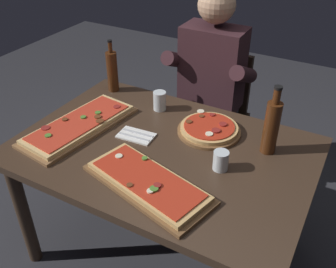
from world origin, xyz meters
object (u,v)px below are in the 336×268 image
at_px(pizza_rectangular_left, 79,125).
at_px(seated_diner, 209,83).
at_px(tumbler_far_side, 160,102).
at_px(oil_bottle_amber, 112,71).
at_px(tumbler_near_camera, 221,161).
at_px(pizza_rectangular_front, 148,182).
at_px(dining_table, 163,163).
at_px(wine_bottle_dark, 272,126).
at_px(pizza_round_far, 209,129).
at_px(diner_chair, 213,110).

xyz_separation_m(pizza_rectangular_left, seated_diner, (0.38, 0.79, -0.02)).
bearing_deg(tumbler_far_side, oil_bottle_amber, 169.58).
height_order(oil_bottle_amber, tumbler_near_camera, oil_bottle_amber).
bearing_deg(pizza_rectangular_front, tumbler_near_camera, 48.90).
relative_size(dining_table, oil_bottle_amber, 4.43).
xyz_separation_m(wine_bottle_dark, oil_bottle_amber, (-1.00, 0.16, -0.01)).
distance_m(pizza_round_far, oil_bottle_amber, 0.72).
distance_m(dining_table, tumbler_near_camera, 0.33).
bearing_deg(tumbler_far_side, wine_bottle_dark, -8.43).
height_order(pizza_rectangular_front, pizza_round_far, same).
height_order(pizza_round_far, wine_bottle_dark, wine_bottle_dark).
bearing_deg(tumbler_near_camera, seated_diner, 117.26).
bearing_deg(pizza_round_far, pizza_rectangular_left, -154.53).
distance_m(dining_table, diner_chair, 0.87).
xyz_separation_m(tumbler_near_camera, seated_diner, (-0.39, 0.75, -0.04)).
xyz_separation_m(oil_bottle_amber, tumbler_near_camera, (0.86, -0.39, -0.09)).
height_order(wine_bottle_dark, tumbler_far_side, wine_bottle_dark).
relative_size(dining_table, pizza_rectangular_left, 2.14).
xyz_separation_m(pizza_rectangular_front, oil_bottle_amber, (-0.64, 0.65, 0.11)).
xyz_separation_m(pizza_round_far, diner_chair, (-0.23, 0.63, -0.27)).
bearing_deg(wine_bottle_dark, tumbler_far_side, 171.57).
distance_m(wine_bottle_dark, oil_bottle_amber, 1.02).
bearing_deg(pizza_round_far, pizza_rectangular_front, -96.87).
distance_m(pizza_rectangular_front, pizza_rectangular_left, 0.58).
distance_m(tumbler_far_side, seated_diner, 0.44).
bearing_deg(wine_bottle_dark, pizza_rectangular_left, -163.21).
bearing_deg(tumbler_far_side, dining_table, -57.71).
relative_size(pizza_rectangular_front, diner_chair, 0.71).
xyz_separation_m(pizza_round_far, tumbler_near_camera, (0.16, -0.24, 0.02)).
relative_size(pizza_rectangular_left, tumbler_near_camera, 7.22).
distance_m(pizza_round_far, wine_bottle_dark, 0.33).
relative_size(pizza_rectangular_left, tumbler_far_side, 6.12).
height_order(pizza_rectangular_left, wine_bottle_dark, wine_bottle_dark).
relative_size(tumbler_far_side, diner_chair, 0.12).
relative_size(wine_bottle_dark, oil_bottle_amber, 1.07).
height_order(tumbler_far_side, diner_chair, diner_chair).
height_order(dining_table, pizza_rectangular_front, pizza_rectangular_front).
relative_size(wine_bottle_dark, diner_chair, 0.39).
bearing_deg(dining_table, tumbler_far_side, 122.29).
bearing_deg(dining_table, wine_bottle_dark, 25.94).
bearing_deg(diner_chair, tumbler_near_camera, -66.05).
relative_size(pizza_round_far, tumbler_near_camera, 3.55).
height_order(oil_bottle_amber, seated_diner, seated_diner).
distance_m(oil_bottle_amber, tumbler_near_camera, 0.95).
xyz_separation_m(dining_table, tumbler_near_camera, (0.30, -0.01, 0.14)).
xyz_separation_m(dining_table, pizza_rectangular_front, (0.08, -0.27, 0.11)).
relative_size(pizza_rectangular_left, pizza_round_far, 2.04).
bearing_deg(oil_bottle_amber, seated_diner, 37.19).
xyz_separation_m(pizza_rectangular_left, wine_bottle_dark, (0.91, 0.27, 0.12)).
bearing_deg(tumbler_far_side, diner_chair, 78.58).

